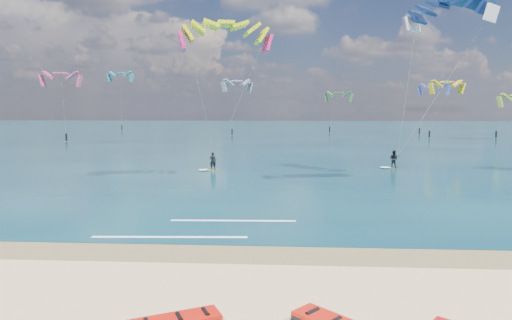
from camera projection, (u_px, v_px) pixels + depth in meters
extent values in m
plane|color=tan|center=(250.00, 156.00, 54.59)|extent=(320.00, 320.00, 0.00)
cube|color=brown|center=(182.00, 253.00, 17.89)|extent=(320.00, 2.40, 0.01)
cube|color=#0B2A3D|center=(268.00, 131.00, 118.07)|extent=(320.00, 200.00, 0.04)
cube|color=yellow|center=(213.00, 170.00, 41.68)|extent=(1.22, 1.02, 0.05)
imported|color=black|center=(213.00, 161.00, 41.59)|extent=(0.65, 0.49, 1.63)
cylinder|color=black|center=(215.00, 159.00, 41.28)|extent=(0.42, 0.32, 0.04)
cube|color=gold|center=(393.00, 167.00, 43.43)|extent=(1.35, 0.68, 0.06)
imported|color=black|center=(394.00, 159.00, 43.33)|extent=(1.01, 0.98, 1.64)
cylinder|color=black|center=(397.00, 156.00, 43.00)|extent=(0.52, 0.15, 0.04)
cube|color=white|center=(169.00, 237.00, 19.93)|extent=(6.83, 0.61, 0.01)
cube|color=white|center=(233.00, 221.00, 22.85)|extent=(6.28, 0.47, 0.01)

